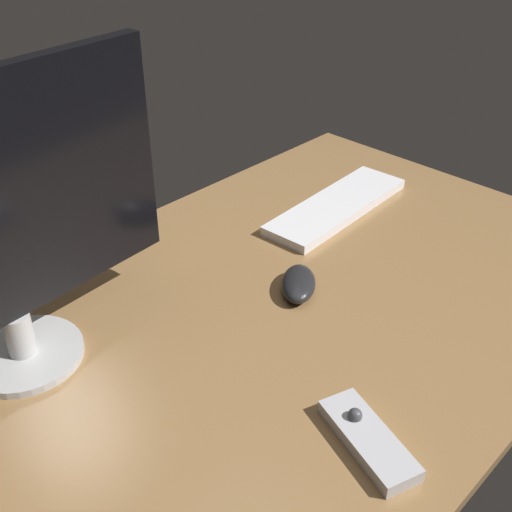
# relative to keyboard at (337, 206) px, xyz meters

# --- Properties ---
(desk) EXTENTS (1.40, 0.84, 0.02)m
(desk) POSITION_rel_keyboard_xyz_m (-0.38, -0.14, -0.02)
(desk) COLOR olive
(desk) RESTS_ON ground
(keyboard) EXTENTS (0.38, 0.13, 0.02)m
(keyboard) POSITION_rel_keyboard_xyz_m (0.00, 0.00, 0.00)
(keyboard) COLOR white
(keyboard) RESTS_ON desk
(computer_mouse) EXTENTS (0.12, 0.12, 0.03)m
(computer_mouse) POSITION_rel_keyboard_xyz_m (-0.28, -0.13, 0.01)
(computer_mouse) COLOR black
(computer_mouse) RESTS_ON desk
(media_remote) EXTENTS (0.11, 0.17, 0.03)m
(media_remote) POSITION_rel_keyboard_xyz_m (-0.48, -0.42, 0.00)
(media_remote) COLOR #B7B7BC
(media_remote) RESTS_ON desk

